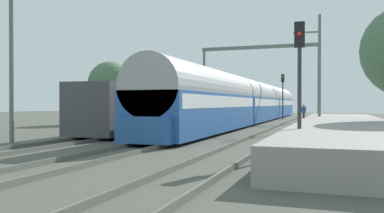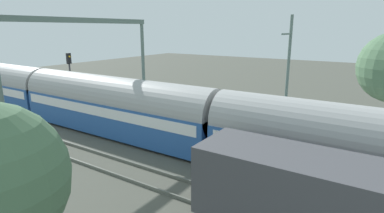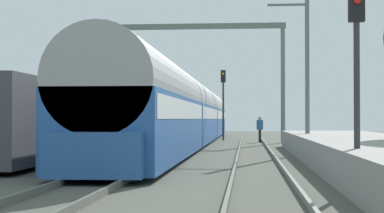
% 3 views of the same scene
% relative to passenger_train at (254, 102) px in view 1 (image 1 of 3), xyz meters
% --- Properties ---
extents(ground, '(120.00, 120.00, 0.00)m').
position_rel_passenger_train_xyz_m(ground, '(0.00, -18.92, -1.97)').
color(ground, '#4D4F45').
extents(track_far_west, '(1.51, 60.00, 0.16)m').
position_rel_passenger_train_xyz_m(track_far_west, '(-3.98, -18.92, -1.89)').
color(track_far_west, '#5E6157').
rests_on(track_far_west, ground).
extents(track_west, '(1.52, 60.00, 0.16)m').
position_rel_passenger_train_xyz_m(track_west, '(0.00, -18.92, -1.89)').
color(track_west, '#5E6157').
rests_on(track_west, ground).
extents(track_east, '(1.51, 60.00, 0.16)m').
position_rel_passenger_train_xyz_m(track_east, '(3.98, -18.92, -1.89)').
color(track_east, '#5E6157').
rests_on(track_east, ground).
extents(platform, '(4.40, 28.00, 0.90)m').
position_rel_passenger_train_xyz_m(platform, '(7.80, -16.92, -1.52)').
color(platform, gray).
rests_on(platform, ground).
extents(passenger_train, '(2.93, 49.20, 3.82)m').
position_rel_passenger_train_xyz_m(passenger_train, '(0.00, 0.00, 0.00)').
color(passenger_train, '#28569E').
rests_on(passenger_train, ground).
extents(freight_car, '(2.80, 13.00, 2.70)m').
position_rel_passenger_train_xyz_m(freight_car, '(-3.98, -16.38, -0.50)').
color(freight_car, '#47474C').
rests_on(freight_car, ground).
extents(person_crossing, '(0.44, 0.46, 1.73)m').
position_rel_passenger_train_xyz_m(person_crossing, '(4.49, 3.12, -0.94)').
color(person_crossing, black).
rests_on(person_crossing, ground).
extents(railway_signal_near, '(0.36, 0.30, 4.68)m').
position_rel_passenger_train_xyz_m(railway_signal_near, '(6.12, -24.58, 1.05)').
color(railway_signal_near, '#2D2D33').
rests_on(railway_signal_near, ground).
extents(railway_signal_far, '(0.36, 0.30, 5.13)m').
position_rel_passenger_train_xyz_m(railway_signal_far, '(1.92, 7.24, 1.31)').
color(railway_signal_far, '#2D2D33').
rests_on(railway_signal_far, ground).
extents(catenary_gantry, '(12.37, 0.28, 7.86)m').
position_rel_passenger_train_xyz_m(catenary_gantry, '(0.00, 2.57, 3.65)').
color(catenary_gantry, slate).
rests_on(catenary_gantry, ground).
extents(catenary_pole_west_near, '(1.90, 0.20, 8.00)m').
position_rel_passenger_train_xyz_m(catenary_pole_west_near, '(-6.34, -24.92, 2.18)').
color(catenary_pole_west_near, slate).
rests_on(catenary_pole_west_near, ground).
extents(catenary_pole_east_mid, '(1.90, 0.20, 8.00)m').
position_rel_passenger_train_xyz_m(catenary_pole_east_mid, '(6.34, -9.93, 2.18)').
color(catenary_pole_east_mid, slate).
rests_on(catenary_pole_east_mid, ground).
extents(tree_west_background, '(3.89, 3.89, 5.53)m').
position_rel_passenger_train_xyz_m(tree_west_background, '(-11.43, -7.99, 1.60)').
color(tree_west_background, '#4C3826').
rests_on(tree_west_background, ground).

